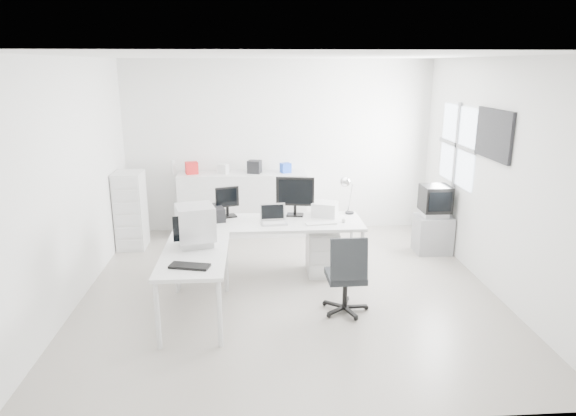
{
  "coord_description": "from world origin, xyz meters",
  "views": [
    {
      "loc": [
        -0.41,
        -5.88,
        2.71
      ],
      "look_at": [
        0.0,
        0.2,
        1.0
      ],
      "focal_mm": 32.0,
      "sensor_mm": 36.0,
      "label": 1
    }
  ],
  "objects": [
    {
      "name": "back_wall",
      "position": [
        0.0,
        2.5,
        1.4
      ],
      "size": [
        5.0,
        0.02,
        2.8
      ],
      "primitive_type": "cube",
      "color": "silver",
      "rests_on": "floor"
    },
    {
      "name": "laser_printer",
      "position": [
        0.53,
        0.68,
        0.84
      ],
      "size": [
        0.4,
        0.37,
        0.18
      ],
      "primitive_type": "cube",
      "rotation": [
        0.0,
        0.0,
        -0.34
      ],
      "color": "silver",
      "rests_on": "main_desk"
    },
    {
      "name": "filing_cabinet",
      "position": [
        -2.28,
        1.7,
        0.58
      ],
      "size": [
        0.41,
        0.49,
        1.17
      ],
      "primitive_type": "cube",
      "color": "silver",
      "rests_on": "floor"
    },
    {
      "name": "ceiling",
      "position": [
        0.0,
        0.0,
        2.8
      ],
      "size": [
        5.0,
        5.0,
        0.01
      ],
      "primitive_type": "cube",
      "color": "white",
      "rests_on": "back_wall"
    },
    {
      "name": "inkjet_printer",
      "position": [
        -1.07,
        0.56,
        0.84
      ],
      "size": [
        0.58,
        0.51,
        0.18
      ],
      "primitive_type": "cube",
      "rotation": [
        0.0,
        0.0,
        0.28
      ],
      "color": "black",
      "rests_on": "main_desk"
    },
    {
      "name": "laptop",
      "position": [
        -0.17,
        0.36,
        0.86
      ],
      "size": [
        0.36,
        0.37,
        0.22
      ],
      "primitive_type": null,
      "rotation": [
        0.0,
        0.0,
        0.09
      ],
      "color": "#B7B7BA",
      "rests_on": "main_desk"
    },
    {
      "name": "right_wall",
      "position": [
        2.5,
        0.0,
        1.4
      ],
      "size": [
        0.02,
        5.0,
        2.8
      ],
      "primitive_type": "cube",
      "color": "silver",
      "rests_on": "floor"
    },
    {
      "name": "crt_monitor",
      "position": [
        -1.07,
        -0.39,
        1.0
      ],
      "size": [
        0.53,
        0.53,
        0.5
      ],
      "primitive_type": null,
      "rotation": [
        0.0,
        0.0,
        0.26
      ],
      "color": "#B7B7BA",
      "rests_on": "side_desk"
    },
    {
      "name": "clutter_box_d",
      "position": [
        0.1,
        2.24,
        1.1
      ],
      "size": [
        0.19,
        0.18,
        0.15
      ],
      "primitive_type": "cube",
      "rotation": [
        0.0,
        0.0,
        0.37
      ],
      "color": "blue",
      "rests_on": "sideboard"
    },
    {
      "name": "clutter_box_b",
      "position": [
        -0.9,
        2.24,
        1.1
      ],
      "size": [
        0.19,
        0.18,
        0.15
      ],
      "primitive_type": "cube",
      "rotation": [
        0.0,
        0.0,
        -0.43
      ],
      "color": "silver",
      "rests_on": "sideboard"
    },
    {
      "name": "office_chair",
      "position": [
        0.59,
        -0.62,
        0.47
      ],
      "size": [
        0.56,
        0.56,
        0.94
      ],
      "primitive_type": null,
      "rotation": [
        0.0,
        0.0,
        0.03
      ],
      "color": "#282B2E",
      "rests_on": "floor"
    },
    {
      "name": "crt_tv",
      "position": [
        2.22,
        1.19,
        0.78
      ],
      "size": [
        0.5,
        0.48,
        0.45
      ],
      "primitive_type": null,
      "color": "black",
      "rests_on": "tv_cabinet"
    },
    {
      "name": "clutter_box_c",
      "position": [
        -0.4,
        2.24,
        1.12
      ],
      "size": [
        0.24,
        0.23,
        0.2
      ],
      "primitive_type": "cube",
      "rotation": [
        0.0,
        0.0,
        -0.29
      ],
      "color": "black",
      "rests_on": "sideboard"
    },
    {
      "name": "wall_picture",
      "position": [
        2.47,
        0.1,
        1.9
      ],
      "size": [
        0.04,
        0.9,
        0.6
      ],
      "primitive_type": null,
      "color": "black",
      "rests_on": "right_wall"
    },
    {
      "name": "tv_cabinet",
      "position": [
        2.22,
        1.19,
        0.28
      ],
      "size": [
        0.51,
        0.42,
        0.56
      ],
      "primitive_type": "cube",
      "color": "gray",
      "rests_on": "floor"
    },
    {
      "name": "window",
      "position": [
        2.48,
        1.2,
        1.6
      ],
      "size": [
        0.02,
        1.2,
        1.1
      ],
      "primitive_type": null,
      "color": "white",
      "rests_on": "right_wall"
    },
    {
      "name": "floor",
      "position": [
        0.0,
        0.0,
        0.0
      ],
      "size": [
        5.0,
        5.0,
        0.01
      ],
      "primitive_type": "cube",
      "color": "beige",
      "rests_on": "ground"
    },
    {
      "name": "sideboard",
      "position": [
        -0.6,
        2.24,
        0.51
      ],
      "size": [
        2.05,
        0.51,
        1.02
      ],
      "primitive_type": "cube",
      "color": "silver",
      "rests_on": "floor"
    },
    {
      "name": "lcd_monitor_small",
      "position": [
        -0.77,
        0.71,
        0.95
      ],
      "size": [
        0.35,
        0.27,
        0.39
      ],
      "primitive_type": null,
      "rotation": [
        0.0,
        0.0,
        0.32
      ],
      "color": "black",
      "rests_on": "main_desk"
    },
    {
      "name": "drawer_pedestal",
      "position": [
        0.48,
        0.51,
        0.3
      ],
      "size": [
        0.4,
        0.5,
        0.6
      ],
      "primitive_type": "cube",
      "color": "silver",
      "rests_on": "floor"
    },
    {
      "name": "black_keyboard",
      "position": [
        -1.07,
        -1.04,
        0.76
      ],
      "size": [
        0.43,
        0.25,
        0.03
      ],
      "primitive_type": "cube",
      "rotation": [
        0.0,
        0.0,
        -0.24
      ],
      "color": "black",
      "rests_on": "side_desk"
    },
    {
      "name": "desk_lamp",
      "position": [
        0.88,
        0.76,
        1.01
      ],
      "size": [
        0.21,
        0.21,
        0.51
      ],
      "primitive_type": null,
      "rotation": [
        0.0,
        0.0,
        0.29
      ],
      "color": "silver",
      "rests_on": "main_desk"
    },
    {
      "name": "white_keyboard",
      "position": [
        0.43,
        0.31,
        0.76
      ],
      "size": [
        0.41,
        0.18,
        0.02
      ],
      "primitive_type": "cube",
      "rotation": [
        0.0,
        0.0,
        0.15
      ],
      "color": "silver",
      "rests_on": "main_desk"
    },
    {
      "name": "clutter_box_a",
      "position": [
        -1.4,
        2.24,
        1.12
      ],
      "size": [
        0.23,
        0.21,
        0.19
      ],
      "primitive_type": "cube",
      "rotation": [
        0.0,
        0.0,
        0.27
      ],
      "color": "red",
      "rests_on": "sideboard"
    },
    {
      "name": "white_mouse",
      "position": [
        0.73,
        0.36,
        0.78
      ],
      "size": [
        0.06,
        0.06,
        0.06
      ],
      "primitive_type": "sphere",
      "color": "silver",
      "rests_on": "main_desk"
    },
    {
      "name": "main_desk",
      "position": [
        -0.22,
        0.46,
        0.38
      ],
      "size": [
        2.4,
        0.8,
        0.75
      ],
      "primitive_type": null,
      "color": "silver",
      "rests_on": "floor"
    },
    {
      "name": "lcd_monitor_large",
      "position": [
        0.13,
        0.71,
        1.01
      ],
      "size": [
        0.54,
        0.29,
        0.53
      ],
      "primitive_type": null,
      "rotation": [
        0.0,
        0.0,
        -0.17
      ],
      "color": "black",
      "rests_on": "main_desk"
    },
    {
      "name": "clutter_bottle",
      "position": [
        -1.7,
        2.28,
        1.13
      ],
      "size": [
        0.07,
        0.07,
        0.22
      ],
      "primitive_type": "cylinder",
      "color": "silver",
      "rests_on": "sideboard"
    },
    {
      "name": "left_wall",
      "position": [
        -2.5,
        0.0,
        1.4
      ],
      "size": [
        0.02,
        5.0,
        2.8
      ],
      "primitive_type": "cube",
      "color": "silver",
      "rests_on": "floor"
    },
    {
      "name": "side_desk",
      "position": [
        -1.07,
        -0.64,
        0.38
      ],
      "size": [
        0.7,
        1.4,
        0.75
      ],
      "primitive_type": null,
      "color": "silver",
      "rests_on": "floor"
    }
  ]
}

